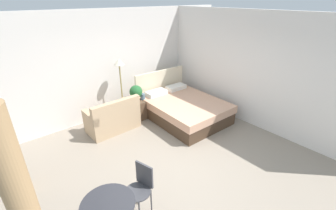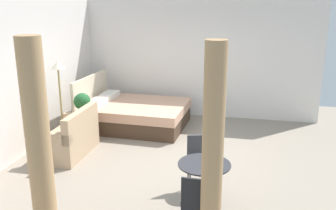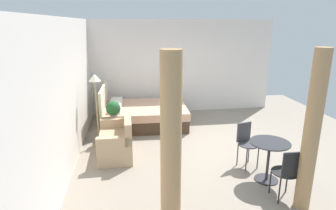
{
  "view_description": "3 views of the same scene",
  "coord_description": "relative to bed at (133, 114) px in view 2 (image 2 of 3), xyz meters",
  "views": [
    {
      "loc": [
        -2.49,
        -2.83,
        3.14
      ],
      "look_at": [
        0.38,
        0.56,
        1.03
      ],
      "focal_mm": 24.49,
      "sensor_mm": 36.0,
      "label": 1
    },
    {
      "loc": [
        -6.2,
        -1.25,
        2.84
      ],
      "look_at": [
        0.36,
        0.23,
        0.92
      ],
      "focal_mm": 39.49,
      "sensor_mm": 36.0,
      "label": 2
    },
    {
      "loc": [
        -6.1,
        1.71,
        2.77
      ],
      "look_at": [
        -0.36,
        0.9,
        1.11
      ],
      "focal_mm": 30.71,
      "sensor_mm": 36.0,
      "label": 3
    }
  ],
  "objects": [
    {
      "name": "ground_plane",
      "position": [
        -1.57,
        -1.33,
        -0.31
      ],
      "size": [
        8.57,
        8.78,
        0.02
      ],
      "primitive_type": "cube",
      "color": "gray"
    },
    {
      "name": "wall_back",
      "position": [
        -1.57,
        1.56,
        1.14
      ],
      "size": [
        8.57,
        0.12,
        2.88
      ],
      "primitive_type": "cube",
      "color": "silver",
      "rests_on": "ground"
    },
    {
      "name": "wall_right",
      "position": [
        1.21,
        -1.33,
        1.14
      ],
      "size": [
        0.12,
        5.78,
        2.88
      ],
      "primitive_type": "cube",
      "color": "silver",
      "rests_on": "ground"
    },
    {
      "name": "bed",
      "position": [
        0.0,
        0.0,
        0.0
      ],
      "size": [
        1.81,
        2.33,
        1.14
      ],
      "color": "#473323",
      "rests_on": "ground"
    },
    {
      "name": "couch",
      "position": [
        -1.82,
        0.65,
        0.01
      ],
      "size": [
        1.27,
        0.71,
        0.89
      ],
      "color": "tan",
      "rests_on": "ground"
    },
    {
      "name": "nightstand",
      "position": [
        -0.93,
        0.78,
        -0.03
      ],
      "size": [
        0.42,
        0.45,
        0.53
      ],
      "color": "brown",
      "rests_on": "ground"
    },
    {
      "name": "potted_plant",
      "position": [
        -1.03,
        0.75,
        0.5
      ],
      "size": [
        0.35,
        0.35,
        0.47
      ],
      "color": "tan",
      "rests_on": "nightstand"
    },
    {
      "name": "vase",
      "position": [
        -0.81,
        0.77,
        0.32
      ],
      "size": [
        0.13,
        0.13,
        0.17
      ],
      "color": "slate",
      "rests_on": "nightstand"
    },
    {
      "name": "floor_lamp",
      "position": [
        -1.27,
        1.1,
        1.01
      ],
      "size": [
        0.31,
        0.31,
        1.69
      ],
      "color": "#99844C",
      "rests_on": "ground"
    },
    {
      "name": "balcony_table",
      "position": [
        -3.3,
        -2.06,
        0.23
      ],
      "size": [
        0.71,
        0.71,
        0.75
      ],
      "color": "#2D2D33",
      "rests_on": "ground"
    },
    {
      "name": "cafe_chair_near_window",
      "position": [
        -2.68,
        -1.89,
        0.24
      ],
      "size": [
        0.49,
        0.49,
        0.88
      ],
      "color": "#3F3F44",
      "rests_on": "ground"
    },
    {
      "name": "cafe_chair_near_couch",
      "position": [
        -3.94,
        -2.06,
        0.25
      ],
      "size": [
        0.43,
        0.43,
        0.9
      ],
      "color": "black",
      "rests_on": "ground"
    },
    {
      "name": "curtain_left",
      "position": [
        -4.11,
        -2.24,
        0.93
      ],
      "size": [
        0.23,
        0.23,
        2.46
      ],
      "color": "tan",
      "rests_on": "ground"
    },
    {
      "name": "curtain_right",
      "position": [
        -4.11,
        -0.17,
        0.93
      ],
      "size": [
        0.29,
        0.29,
        2.46
      ],
      "color": "tan",
      "rests_on": "ground"
    }
  ]
}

